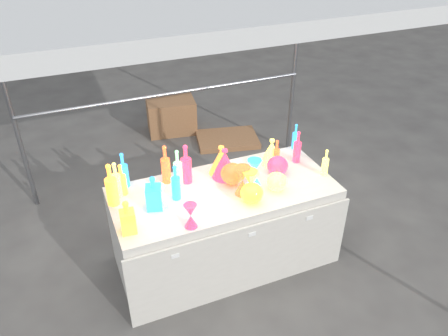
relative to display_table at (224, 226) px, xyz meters
name	(u,v)px	position (x,y,z in m)	size (l,w,h in m)	color
ground	(224,258)	(0.00, 0.01, -0.37)	(80.00, 80.00, 0.00)	#65625D
display_table	(224,226)	(0.00, 0.00, 0.00)	(1.84, 0.83, 0.75)	silver
cardboard_box_closed	(171,115)	(0.29, 2.55, -0.15)	(0.62, 0.45, 0.45)	#956643
cardboard_box_flat	(227,139)	(0.87, 1.97, -0.34)	(0.78, 0.55, 0.07)	#956643
bottle_0	(111,184)	(-0.85, 0.16, 0.55)	(0.09, 0.09, 0.35)	red
bottle_1	(124,170)	(-0.72, 0.36, 0.53)	(0.07, 0.07, 0.31)	#17802C
bottle_2	(166,164)	(-0.39, 0.29, 0.55)	(0.07, 0.07, 0.34)	orange
bottle_3	(186,164)	(-0.24, 0.23, 0.55)	(0.09, 0.09, 0.35)	#1E31AF
bottle_4	(116,180)	(-0.80, 0.24, 0.53)	(0.07, 0.07, 0.31)	#14727F
bottle_5	(178,168)	(-0.31, 0.22, 0.54)	(0.07, 0.07, 0.32)	#D72BAD
bottle_6	(122,179)	(-0.76, 0.26, 0.51)	(0.07, 0.07, 0.27)	red
bottle_7	(176,182)	(-0.39, 0.04, 0.53)	(0.07, 0.07, 0.30)	#17802C
decanter_0	(127,217)	(-0.81, -0.21, 0.51)	(0.10, 0.10, 0.26)	red
decanter_2	(154,192)	(-0.57, -0.01, 0.52)	(0.12, 0.12, 0.28)	#17802C
hourglass_0	(243,181)	(0.11, -0.10, 0.50)	(0.12, 0.12, 0.24)	orange
hourglass_1	(191,216)	(-0.39, -0.33, 0.47)	(0.09, 0.09, 0.19)	#1E31AF
hourglass_2	(252,185)	(0.16, -0.17, 0.49)	(0.11, 0.11, 0.22)	#14727F
hourglass_3	(160,196)	(-0.53, -0.02, 0.47)	(0.09, 0.09, 0.19)	#D72BAD
hourglass_4	(249,184)	(0.14, -0.16, 0.49)	(0.12, 0.12, 0.24)	red
hourglass_5	(254,173)	(0.25, -0.03, 0.49)	(0.12, 0.12, 0.24)	#17802C
globe_0	(252,194)	(0.13, -0.23, 0.45)	(0.18, 0.18, 0.14)	red
globe_1	(276,183)	(0.38, -0.16, 0.44)	(0.17, 0.17, 0.13)	#14727F
globe_2	(232,175)	(0.10, 0.07, 0.45)	(0.19, 0.19, 0.15)	orange
globe_3	(277,166)	(0.50, 0.05, 0.45)	(0.18, 0.18, 0.14)	#1E31AF
lampshade_1	(221,160)	(0.07, 0.24, 0.50)	(0.21, 0.21, 0.25)	#F8F834
lampshade_2	(225,163)	(0.08, 0.18, 0.50)	(0.22, 0.22, 0.26)	#1E31AF
lampshade_3	(272,151)	(0.54, 0.22, 0.49)	(0.19, 0.19, 0.23)	#14727F
bottle_8	(295,136)	(0.86, 0.37, 0.50)	(0.06, 0.06, 0.25)	#17802C
bottle_9	(276,153)	(0.55, 0.16, 0.50)	(0.06, 0.06, 0.25)	orange
bottle_10	(297,147)	(0.75, 0.16, 0.52)	(0.07, 0.07, 0.30)	#1E31AF
bottle_11	(325,162)	(0.86, -0.12, 0.50)	(0.05, 0.05, 0.24)	#14727F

